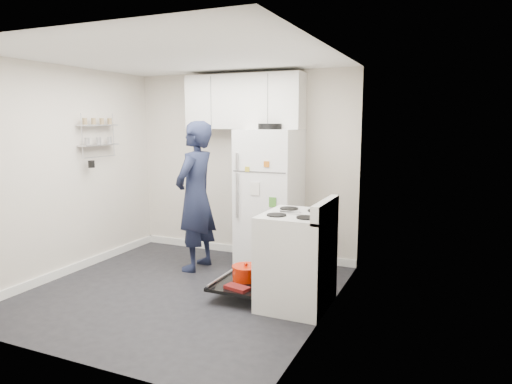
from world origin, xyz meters
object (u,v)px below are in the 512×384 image
at_px(electric_range, 295,260).
at_px(open_oven_door, 244,278).
at_px(person, 196,196).
at_px(refrigerator, 270,198).

bearing_deg(electric_range, open_oven_door, 177.34).
bearing_deg(open_oven_door, person, 148.02).
bearing_deg(person, open_oven_door, 58.75).
distance_m(open_oven_door, refrigerator, 1.28).
height_order(open_oven_door, refrigerator, refrigerator).
relative_size(electric_range, open_oven_door, 1.57).
relative_size(electric_range, refrigerator, 0.60).
xyz_separation_m(electric_range, open_oven_door, (-0.58, 0.03, -0.28)).
bearing_deg(person, electric_range, 68.78).
distance_m(electric_range, person, 1.70).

